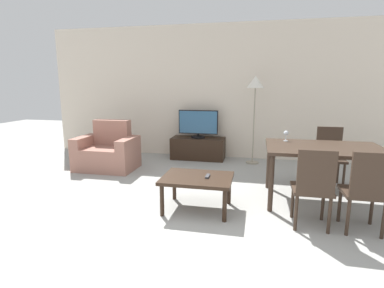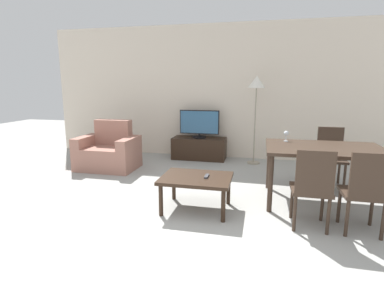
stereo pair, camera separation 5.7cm
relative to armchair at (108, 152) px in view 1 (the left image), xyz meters
The scene contains 13 objects.
ground_plane 3.16m from the armchair, 56.55° to the right, with size 18.00×18.00×0.00m, color #9E9E99.
wall_back 2.45m from the armchair, 38.44° to the left, with size 7.17×0.06×2.70m.
armchair is the anchor object (origin of this frame).
tv_stand 1.81m from the armchair, 36.18° to the left, with size 1.08×0.48×0.44m.
tv 1.86m from the armchair, 36.12° to the left, with size 0.80×0.28×0.56m.
coffee_table 2.43m from the armchair, 36.77° to the right, with size 0.84×0.64×0.42m.
dining_table 3.59m from the armchair, 14.31° to the right, with size 1.42×0.98×0.74m.
dining_chair_near 3.63m from the armchair, 27.59° to the right, with size 0.40×0.40×0.87m.
dining_chair_far 3.72m from the armchair, ahead, with size 0.40×0.40×0.87m.
dining_chair_near_right 4.08m from the armchair, 24.35° to the right, with size 0.40×0.40×0.87m.
floor_lamp 2.96m from the armchair, 20.14° to the left, with size 0.32×0.32×1.67m.
remote_primary 2.52m from the armchair, 34.78° to the right, with size 0.04×0.15×0.02m.
wine_glass_left 3.12m from the armchair, 10.96° to the right, with size 0.07×0.07×0.15m.
Camera 1 is at (0.88, -2.21, 1.50)m, focal length 28.00 mm.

